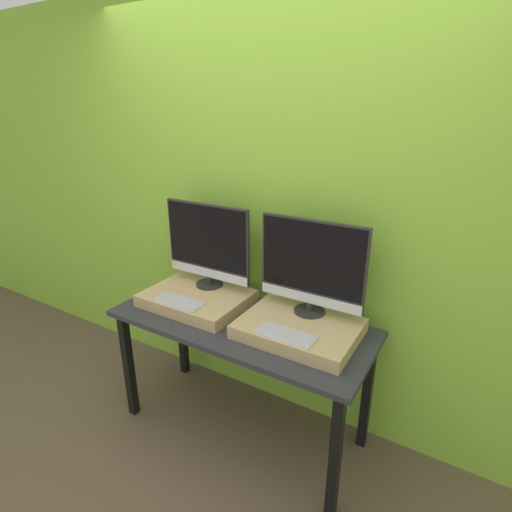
# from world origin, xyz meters

# --- Properties ---
(ground_plane) EXTENTS (12.00, 12.00, 0.00)m
(ground_plane) POSITION_xyz_m (0.00, 0.00, 0.00)
(ground_plane) COLOR brown
(wall_back) EXTENTS (8.00, 0.04, 2.60)m
(wall_back) POSITION_xyz_m (0.00, 0.70, 1.30)
(wall_back) COLOR #8CC638
(wall_back) RESTS_ON ground_plane
(workbench) EXTENTS (1.49, 0.63, 0.77)m
(workbench) POSITION_xyz_m (0.00, 0.32, 0.67)
(workbench) COLOR #2D2D33
(workbench) RESTS_ON ground_plane
(wooden_riser_left) EXTENTS (0.61, 0.46, 0.07)m
(wooden_riser_left) POSITION_xyz_m (-0.34, 0.35, 0.80)
(wooden_riser_left) COLOR tan
(wooden_riser_left) RESTS_ON workbench
(monitor_left) EXTENTS (0.59, 0.17, 0.53)m
(monitor_left) POSITION_xyz_m (-0.34, 0.48, 1.12)
(monitor_left) COLOR #282828
(monitor_left) RESTS_ON wooden_riser_left
(keyboard_left) EXTENTS (0.30, 0.12, 0.01)m
(keyboard_left) POSITION_xyz_m (-0.34, 0.20, 0.85)
(keyboard_left) COLOR silver
(keyboard_left) RESTS_ON wooden_riser_left
(wooden_riser_right) EXTENTS (0.61, 0.46, 0.07)m
(wooden_riser_right) POSITION_xyz_m (0.34, 0.35, 0.80)
(wooden_riser_right) COLOR tan
(wooden_riser_right) RESTS_ON workbench
(monitor_right) EXTENTS (0.59, 0.17, 0.53)m
(monitor_right) POSITION_xyz_m (0.34, 0.48, 1.12)
(monitor_right) COLOR #282828
(monitor_right) RESTS_ON wooden_riser_right
(keyboard_right) EXTENTS (0.30, 0.12, 0.01)m
(keyboard_right) POSITION_xyz_m (0.34, 0.20, 0.85)
(keyboard_right) COLOR silver
(keyboard_right) RESTS_ON wooden_riser_right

